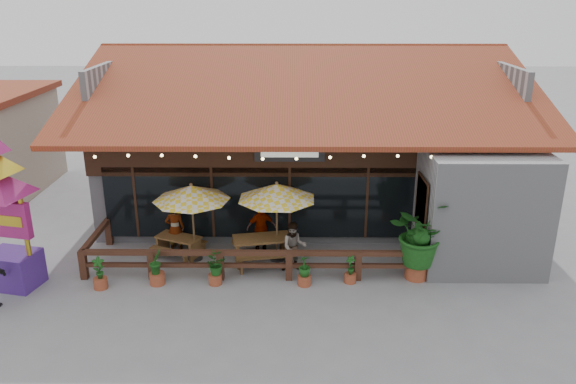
{
  "coord_description": "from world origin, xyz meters",
  "views": [
    {
      "loc": [
        -0.41,
        -15.13,
        7.93
      ],
      "look_at": [
        -0.55,
        1.5,
        2.01
      ],
      "focal_mm": 35.0,
      "sensor_mm": 36.0,
      "label": 1
    }
  ],
  "objects_px": {
    "umbrella_right": "(277,192)",
    "picnic_table_left": "(179,243)",
    "umbrella_left": "(191,193)",
    "tropical_plant": "(419,234)",
    "picnic_table_right": "(262,246)"
  },
  "relations": [
    {
      "from": "umbrella_right",
      "to": "tropical_plant",
      "type": "distance_m",
      "value": 4.37
    },
    {
      "from": "picnic_table_right",
      "to": "tropical_plant",
      "type": "height_order",
      "value": "tropical_plant"
    },
    {
      "from": "umbrella_left",
      "to": "picnic_table_right",
      "type": "height_order",
      "value": "umbrella_left"
    },
    {
      "from": "picnic_table_right",
      "to": "tropical_plant",
      "type": "xyz_separation_m",
      "value": [
        4.58,
        -0.98,
        0.83
      ]
    },
    {
      "from": "umbrella_right",
      "to": "tropical_plant",
      "type": "height_order",
      "value": "umbrella_right"
    },
    {
      "from": "umbrella_left",
      "to": "tropical_plant",
      "type": "distance_m",
      "value": 6.85
    },
    {
      "from": "umbrella_right",
      "to": "picnic_table_left",
      "type": "relative_size",
      "value": 1.76
    },
    {
      "from": "picnic_table_left",
      "to": "picnic_table_right",
      "type": "distance_m",
      "value": 2.69
    },
    {
      "from": "umbrella_left",
      "to": "picnic_table_left",
      "type": "bearing_deg",
      "value": 159.35
    },
    {
      "from": "tropical_plant",
      "to": "picnic_table_right",
      "type": "bearing_deg",
      "value": 167.88
    },
    {
      "from": "umbrella_right",
      "to": "picnic_table_left",
      "type": "bearing_deg",
      "value": 176.17
    },
    {
      "from": "umbrella_left",
      "to": "picnic_table_left",
      "type": "xyz_separation_m",
      "value": [
        -0.54,
        0.2,
        -1.75
      ]
    },
    {
      "from": "umbrella_right",
      "to": "picnic_table_left",
      "type": "height_order",
      "value": "umbrella_right"
    },
    {
      "from": "umbrella_left",
      "to": "picnic_table_left",
      "type": "relative_size",
      "value": 1.56
    },
    {
      "from": "picnic_table_left",
      "to": "tropical_plant",
      "type": "bearing_deg",
      "value": -10.9
    }
  ]
}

